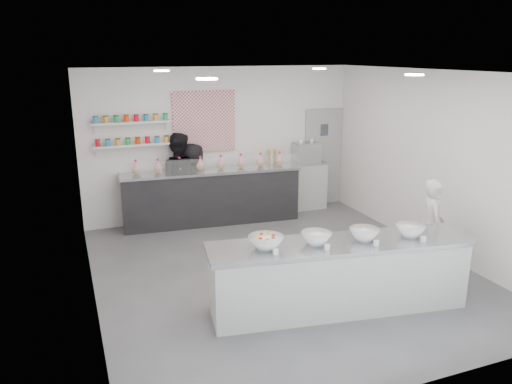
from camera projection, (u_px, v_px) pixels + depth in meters
floor at (282, 271)px, 7.70m from camera, size 6.00×6.00×0.00m
ceiling at (285, 72)px, 6.89m from camera, size 6.00×6.00×0.00m
back_wall at (221, 143)px, 9.99m from camera, size 5.50×0.00×5.50m
left_wall at (86, 196)px, 6.33m from camera, size 0.00×6.00×6.00m
right_wall at (434, 163)px, 8.26m from camera, size 0.00×6.00×6.00m
back_door at (323, 157)px, 10.89m from camera, size 0.88×0.04×2.10m
pattern_panel at (204, 122)px, 9.72m from camera, size 1.25×0.03×1.20m
jar_shelf_lower at (133, 145)px, 9.26m from camera, size 1.45×0.22×0.04m
jar_shelf_upper at (132, 122)px, 9.14m from camera, size 1.45×0.22×0.04m
preserve_jars at (132, 130)px, 9.16m from camera, size 1.45×0.10×0.56m
downlight_0 at (207, 79)px, 5.51m from camera, size 0.24×0.24×0.02m
downlight_1 at (414, 75)px, 6.49m from camera, size 0.24×0.24×0.02m
downlight_2 at (161, 71)px, 7.84m from camera, size 0.24×0.24×0.02m
downlight_3 at (319, 69)px, 8.82m from camera, size 0.24×0.24×0.02m
prep_counter at (339, 276)px, 6.48m from camera, size 3.50×1.30×0.93m
back_bar at (212, 196)px, 9.77m from camera, size 3.50×0.94×1.07m
sneeze_guard at (214, 166)px, 9.30m from camera, size 3.40×0.32×0.29m
espresso_ledge at (295, 187)px, 10.60m from camera, size 1.36×0.43×1.01m
espresso_machine at (306, 153)px, 10.49m from camera, size 0.54×0.37×0.41m
cup_stacks at (273, 158)px, 10.24m from camera, size 0.24×0.24×0.33m
prep_bowls at (341, 236)px, 6.33m from camera, size 2.38×0.84×0.15m
label_cards at (368, 253)px, 5.91m from camera, size 2.01×0.04×0.07m
cookie_bags at (211, 163)px, 9.58m from camera, size 2.96×0.43×0.28m
woman_prep at (432, 226)px, 7.50m from camera, size 0.54×0.64×1.47m
staff_left at (178, 178)px, 9.69m from camera, size 1.06×0.96×1.79m
staff_right at (194, 183)px, 9.83m from camera, size 0.89×0.74×1.56m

